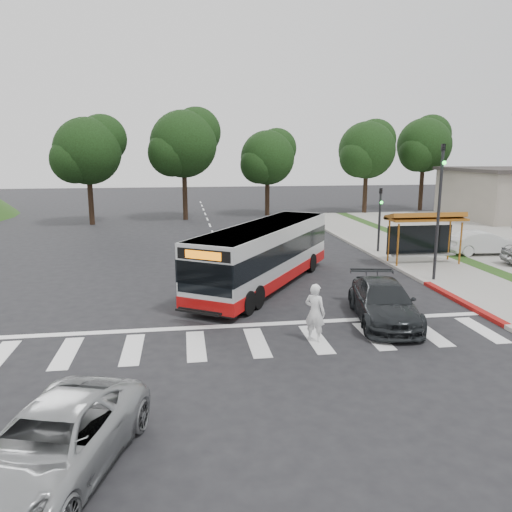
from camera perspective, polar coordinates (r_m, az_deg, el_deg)
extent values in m
plane|color=black|center=(21.31, -1.89, -4.93)|extent=(140.00, 140.00, 0.00)
cube|color=gray|center=(31.84, 16.42, 0.33)|extent=(4.00, 40.00, 0.12)
cube|color=#9E9991|center=(31.05, 13.07, 0.25)|extent=(0.30, 40.00, 0.15)
cube|color=maroon|center=(22.33, 22.44, -4.86)|extent=(0.32, 6.00, 0.15)
cube|color=silver|center=(16.62, 0.13, -9.84)|extent=(18.00, 2.60, 0.01)
cylinder|color=#955618|center=(27.58, 15.90, 1.19)|extent=(0.10, 0.10, 2.30)
cylinder|color=#955618|center=(29.24, 22.34, 1.34)|extent=(0.10, 0.10, 2.30)
cylinder|color=#955618|center=(28.66, 14.92, 1.64)|extent=(0.10, 0.10, 2.30)
cylinder|color=#955618|center=(30.26, 21.20, 1.76)|extent=(0.10, 0.10, 2.30)
cube|color=#955618|center=(28.70, 18.84, 4.04)|extent=(4.20, 1.60, 0.12)
cube|color=#955618|center=(28.72, 18.81, 4.35)|extent=(4.20, 1.32, 0.51)
cube|color=black|center=(29.40, 18.15, 1.80)|extent=(3.80, 0.06, 1.60)
cube|color=gray|center=(29.01, 18.58, 0.13)|extent=(3.60, 0.40, 0.08)
cylinder|color=black|center=(24.99, 20.13, 4.46)|extent=(0.14, 0.14, 6.50)
imported|color=black|center=(24.82, 20.58, 10.76)|extent=(0.16, 0.20, 1.00)
sphere|color=#19E533|center=(24.67, 20.73, 9.94)|extent=(0.18, 0.18, 0.18)
cylinder|color=black|center=(31.42, 13.92, 3.90)|extent=(0.14, 0.14, 4.00)
imported|color=black|center=(31.25, 14.06, 6.63)|extent=(0.16, 0.20, 1.00)
sphere|color=#19E533|center=(31.12, 14.15, 5.95)|extent=(0.18, 0.18, 0.18)
cylinder|color=black|center=(51.77, 12.36, 7.30)|extent=(0.44, 0.44, 4.40)
sphere|color=black|center=(51.63, 12.56, 11.73)|extent=(5.60, 5.60, 5.60)
sphere|color=black|center=(52.83, 13.44, 12.77)|extent=(4.20, 4.20, 4.20)
sphere|color=black|center=(50.64, 11.76, 10.97)|extent=(3.92, 3.92, 3.92)
cylinder|color=black|center=(56.41, 18.36, 7.45)|extent=(0.44, 0.44, 4.84)
sphere|color=black|center=(56.29, 18.66, 11.91)|extent=(5.60, 5.60, 5.60)
sphere|color=black|center=(57.57, 19.37, 12.95)|extent=(4.20, 4.20, 4.20)
sphere|color=black|center=(55.22, 18.02, 11.16)|extent=(3.92, 3.92, 3.92)
cylinder|color=black|center=(46.42, -8.13, 7.11)|extent=(0.44, 0.44, 4.84)
sphere|color=black|center=(46.28, -8.29, 12.55)|extent=(6.00, 6.00, 6.00)
sphere|color=black|center=(47.23, -6.84, 13.90)|extent=(4.50, 4.50, 4.50)
sphere|color=black|center=(45.53, -9.60, 11.55)|extent=(4.20, 4.20, 4.20)
cylinder|color=black|center=(49.16, 1.30, 6.97)|extent=(0.44, 0.44, 3.96)
sphere|color=black|center=(48.99, 1.32, 11.16)|extent=(5.20, 5.20, 5.20)
sphere|color=black|center=(49.94, 2.37, 12.20)|extent=(3.90, 3.90, 3.90)
sphere|color=black|center=(48.21, 0.36, 10.41)|extent=(3.64, 3.64, 3.64)
cylinder|color=black|center=(45.11, -18.37, 6.21)|extent=(0.44, 0.44, 4.40)
sphere|color=black|center=(44.94, -18.71, 11.29)|extent=(5.60, 5.60, 5.60)
sphere|color=black|center=(45.60, -17.19, 12.64)|extent=(4.20, 4.20, 4.20)
sphere|color=black|center=(44.43, -20.06, 10.30)|extent=(3.92, 3.92, 3.92)
imported|color=white|center=(16.56, 6.76, -6.44)|extent=(0.84, 0.82, 1.95)
imported|color=black|center=(18.98, 14.37, -5.11)|extent=(2.90, 5.32, 1.46)
imported|color=#9C9FA1|center=(10.84, -22.27, -19.30)|extent=(3.67, 5.44, 1.38)
imported|color=silver|center=(32.86, 24.50, 1.40)|extent=(4.31, 1.65, 1.40)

